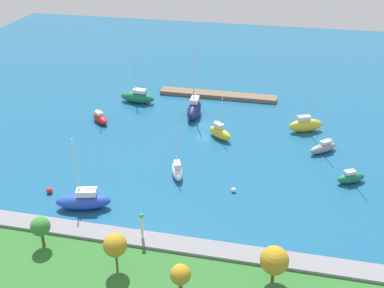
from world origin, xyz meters
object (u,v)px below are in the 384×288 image
object	(u,v)px
sailboat_green_far_south	(351,177)
sailboat_gray_east_end	(323,148)
park_tree_west	(274,260)
sailboat_yellow_along_channel	(220,133)
park_tree_center	(40,227)
park_tree_east	(115,245)
sailboat_green_outer_mooring	(138,97)
mooring_buoy_white	(234,190)
sailboat_navy_center_basin	(194,109)
pier_dock	(218,95)
park_tree_midwest	(180,275)
sailboat_red_west_end	(100,118)
harbor_beacon	(142,224)
sailboat_yellow_lone_north	(306,125)
sailboat_blue_off_beacon	(83,200)
mooring_buoy_red	(49,191)
sailboat_white_far_north	(177,170)

from	to	relation	value
sailboat_green_far_south	sailboat_gray_east_end	xyz separation A→B (m)	(3.87, -8.85, -0.00)
park_tree_west	sailboat_yellow_along_channel	xyz separation A→B (m)	(11.60, -34.59, -2.90)
park_tree_center	park_tree_east	size ratio (longest dim) A/B	0.84
park_tree_east	sailboat_green_far_south	world-z (taller)	sailboat_green_far_south
sailboat_yellow_along_channel	sailboat_green_outer_mooring	world-z (taller)	sailboat_green_outer_mooring
park_tree_center	mooring_buoy_white	size ratio (longest dim) A/B	5.72
sailboat_navy_center_basin	sailboat_green_outer_mooring	bearing A→B (deg)	-110.57
pier_dock	park_tree_midwest	bearing A→B (deg)	95.67
park_tree_west	sailboat_red_west_end	distance (m)	50.68
mooring_buoy_white	sailboat_green_far_south	bearing A→B (deg)	-159.54
park_tree_center	park_tree_west	bearing A→B (deg)	179.70
sailboat_navy_center_basin	sailboat_gray_east_end	xyz separation A→B (m)	(-24.64, 9.54, -0.68)
harbor_beacon	sailboat_yellow_lone_north	distance (m)	42.02
sailboat_green_far_south	sailboat_yellow_along_channel	xyz separation A→B (m)	(21.97, -10.17, 0.25)
sailboat_green_outer_mooring	sailboat_blue_off_beacon	bearing A→B (deg)	101.72
sailboat_yellow_along_channel	sailboat_navy_center_basin	bearing A→B (deg)	167.01
sailboat_red_west_end	sailboat_green_outer_mooring	world-z (taller)	sailboat_green_outer_mooring
sailboat_green_outer_mooring	park_tree_midwest	bearing A→B (deg)	117.91
harbor_beacon	sailboat_red_west_end	distance (m)	37.74
mooring_buoy_white	harbor_beacon	bearing A→B (deg)	56.43
park_tree_east	sailboat_gray_east_end	xyz separation A→B (m)	(-24.12, -35.06, -3.52)
park_tree_midwest	sailboat_blue_off_beacon	size ratio (longest dim) A/B	0.43
park_tree_west	sailboat_yellow_lone_north	bearing A→B (deg)	-94.88
park_tree_midwest	park_tree_east	size ratio (longest dim) A/B	0.96
pier_dock	sailboat_yellow_along_channel	bearing A→B (deg)	100.58
sailboat_yellow_along_channel	sailboat_navy_center_basin	size ratio (longest dim) A/B	0.55
mooring_buoy_red	sailboat_green_far_south	bearing A→B (deg)	-164.04
sailboat_white_far_north	sailboat_yellow_lone_north	world-z (taller)	sailboat_yellow_lone_north
sailboat_yellow_along_channel	sailboat_gray_east_end	bearing A→B (deg)	34.40
sailboat_red_west_end	harbor_beacon	bearing A→B (deg)	-17.19
sailboat_red_west_end	mooring_buoy_white	bearing A→B (deg)	9.94
sailboat_red_west_end	mooring_buoy_red	size ratio (longest dim) A/B	8.84
mooring_buoy_white	sailboat_yellow_along_channel	bearing A→B (deg)	-73.84
park_tree_center	sailboat_red_west_end	distance (m)	36.92
park_tree_midwest	sailboat_blue_off_beacon	bearing A→B (deg)	-39.17
park_tree_east	sailboat_green_outer_mooring	size ratio (longest dim) A/B	0.46
sailboat_blue_off_beacon	sailboat_green_outer_mooring	bearing A→B (deg)	-97.84
park_tree_center	park_tree_west	world-z (taller)	park_tree_west
park_tree_center	sailboat_white_far_north	xyz separation A→B (m)	(-11.85, -20.37, -2.72)
park_tree_east	park_tree_center	bearing A→B (deg)	-10.59
pier_dock	park_tree_west	world-z (taller)	park_tree_west
park_tree_center	sailboat_green_far_south	world-z (taller)	sailboat_green_far_south
park_tree_center	sailboat_red_west_end	bearing A→B (deg)	-78.38
park_tree_east	mooring_buoy_white	size ratio (longest dim) A/B	6.79
park_tree_east	mooring_buoy_red	xyz separation A→B (m)	(15.80, -13.68, -4.01)
sailboat_gray_east_end	sailboat_green_outer_mooring	world-z (taller)	sailboat_green_outer_mooring
park_tree_east	sailboat_yellow_along_channel	bearing A→B (deg)	-99.39
park_tree_midwest	sailboat_red_west_end	world-z (taller)	sailboat_red_west_end
park_tree_east	sailboat_navy_center_basin	xyz separation A→B (m)	(0.52, -44.60, -2.84)
harbor_beacon	sailboat_green_far_south	bearing A→B (deg)	-142.16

